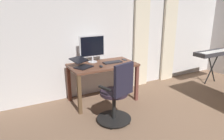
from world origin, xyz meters
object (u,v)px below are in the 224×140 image
at_px(laptop, 82,64).
at_px(computer_mouse, 101,66).
at_px(cell_phone_by_monitor, 124,60).
at_px(piano_keyboard, 214,53).
at_px(computer_keyboard, 113,62).
at_px(office_chair, 117,96).
at_px(computer_monitor, 92,47).
at_px(desk, 103,69).

relative_size(laptop, computer_mouse, 4.30).
bearing_deg(cell_phone_by_monitor, piano_keyboard, 177.56).
xyz_separation_m(computer_keyboard, laptop, (0.62, 0.01, 0.04)).
distance_m(office_chair, computer_keyboard, 0.96).
bearing_deg(computer_monitor, computer_keyboard, 143.55).
bearing_deg(computer_monitor, office_chair, 87.23).
bearing_deg(computer_keyboard, computer_monitor, -36.45).
xyz_separation_m(office_chair, computer_mouse, (-0.04, -0.66, 0.31)).
height_order(office_chair, piano_keyboard, office_chair).
relative_size(computer_mouse, cell_phone_by_monitor, 0.69).
bearing_deg(computer_monitor, computer_mouse, 88.84).
relative_size(desk, computer_keyboard, 3.36).
distance_m(laptop, computer_mouse, 0.34).
bearing_deg(laptop, computer_monitor, -168.71).
relative_size(computer_keyboard, piano_keyboard, 0.35).
bearing_deg(office_chair, desk, 62.13).
bearing_deg(laptop, piano_keyboard, 147.53).
height_order(computer_monitor, computer_mouse, computer_monitor).
distance_m(computer_keyboard, piano_keyboard, 2.53).
relative_size(computer_monitor, computer_mouse, 5.20).
bearing_deg(cell_phone_by_monitor, office_chair, 61.22).
xyz_separation_m(computer_mouse, piano_keyboard, (-2.83, 0.15, -0.04)).
height_order(desk, computer_keyboard, computer_keyboard).
xyz_separation_m(laptop, piano_keyboard, (-3.13, 0.31, -0.07)).
relative_size(laptop, cell_phone_by_monitor, 2.99).
xyz_separation_m(desk, computer_keyboard, (-0.21, 0.01, 0.12)).
bearing_deg(desk, computer_monitor, -63.56).
bearing_deg(piano_keyboard, laptop, -7.47).
bearing_deg(laptop, office_chair, 80.36).
xyz_separation_m(computer_monitor, laptop, (0.31, 0.24, -0.24)).
bearing_deg(cell_phone_by_monitor, desk, 15.77).
xyz_separation_m(laptop, computer_mouse, (-0.30, 0.16, -0.04)).
relative_size(computer_monitor, laptop, 1.21).
bearing_deg(cell_phone_by_monitor, computer_mouse, 29.52).
bearing_deg(piano_keyboard, office_chair, 8.34).
relative_size(computer_keyboard, computer_mouse, 3.71).
bearing_deg(computer_keyboard, computer_mouse, 27.44).
height_order(office_chair, computer_monitor, computer_monitor).
bearing_deg(laptop, cell_phone_by_monitor, 158.71).
xyz_separation_m(computer_monitor, computer_keyboard, (-0.32, 0.23, -0.28)).
height_order(computer_monitor, cell_phone_by_monitor, computer_monitor).
relative_size(office_chair, computer_mouse, 10.05).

